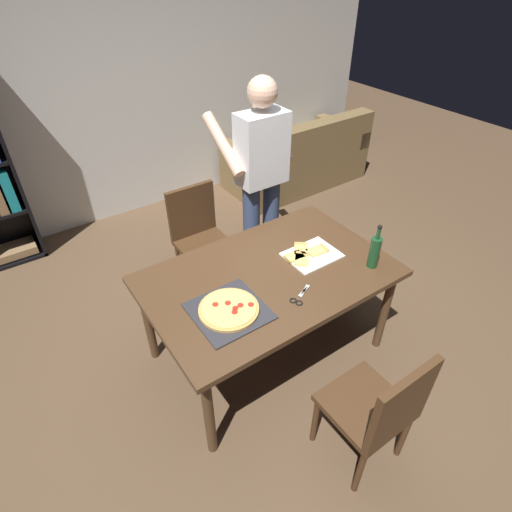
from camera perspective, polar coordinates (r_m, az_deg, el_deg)
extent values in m
plane|color=brown|center=(3.21, 1.56, -12.79)|extent=(12.00, 12.00, 0.00)
cube|color=silver|center=(4.54, -19.25, 22.01)|extent=(6.40, 0.10, 2.80)
cube|color=#4C331E|center=(2.69, 1.81, -2.79)|extent=(1.60, 1.02, 0.04)
cylinder|color=#4C331E|center=(2.49, -6.53, -21.06)|extent=(0.06, 0.06, 0.71)
cylinder|color=#4C331E|center=(3.12, 17.37, -7.30)|extent=(0.06, 0.06, 0.71)
cylinder|color=#4C331E|center=(3.00, -14.72, -8.82)|extent=(0.06, 0.06, 0.71)
cylinder|color=#4C331E|center=(3.55, 7.03, 0.58)|extent=(0.06, 0.06, 0.71)
cube|color=#472D19|center=(2.49, 14.86, -19.37)|extent=(0.42, 0.42, 0.04)
cube|color=#472D19|center=(2.24, 19.58, -18.92)|extent=(0.42, 0.04, 0.45)
cylinder|color=#472D19|center=(2.82, 13.98, -17.61)|extent=(0.04, 0.04, 0.41)
cylinder|color=#472D19|center=(2.65, 8.20, -21.58)|extent=(0.04, 0.04, 0.41)
cylinder|color=#472D19|center=(2.72, 19.79, -22.29)|extent=(0.04, 0.04, 0.41)
cylinder|color=#472D19|center=(2.55, 14.14, -26.93)|extent=(0.04, 0.04, 0.41)
cube|color=#472D19|center=(3.49, -7.11, 1.44)|extent=(0.42, 0.42, 0.04)
cube|color=#472D19|center=(3.50, -8.92, 6.19)|extent=(0.42, 0.04, 0.45)
cylinder|color=#472D19|center=(3.44, -8.01, -4.05)|extent=(0.04, 0.04, 0.41)
cylinder|color=#472D19|center=(3.57, -2.92, -1.91)|extent=(0.04, 0.04, 0.41)
cylinder|color=#472D19|center=(3.70, -10.63, -0.97)|extent=(0.04, 0.04, 0.41)
cylinder|color=#472D19|center=(3.82, -5.80, 0.92)|extent=(0.04, 0.04, 0.41)
cube|color=brown|center=(5.35, 5.36, 12.19)|extent=(1.71, 0.87, 0.40)
cube|color=brown|center=(4.96, 8.13, 15.27)|extent=(1.70, 0.22, 0.45)
cube|color=brown|center=(5.73, 11.73, 16.62)|extent=(0.17, 0.85, 0.20)
cube|color=brown|center=(4.80, -1.72, 13.22)|extent=(0.17, 0.85, 0.20)
cube|color=black|center=(4.26, -31.14, 11.62)|extent=(0.03, 0.35, 1.95)
cube|color=olive|center=(4.63, -30.40, 0.71)|extent=(0.38, 0.25, 0.07)
cube|color=teal|center=(4.34, -31.15, 8.00)|extent=(0.08, 0.22, 0.38)
cylinder|color=#38476B|center=(3.61, 2.02, 3.92)|extent=(0.14, 0.14, 0.95)
cylinder|color=#38476B|center=(3.51, -0.62, 2.90)|extent=(0.14, 0.14, 0.95)
cube|color=white|center=(3.20, 0.82, 14.62)|extent=(0.38, 0.22, 0.55)
sphere|color=#E0B293|center=(3.06, 0.89, 21.80)|extent=(0.22, 0.22, 0.22)
cylinder|color=#E0B293|center=(3.45, 2.29, 16.83)|extent=(0.09, 0.50, 0.39)
cylinder|color=#E0B293|center=(3.21, -4.57, 15.15)|extent=(0.09, 0.50, 0.39)
cube|color=#2D2D33|center=(2.42, -3.78, -7.61)|extent=(0.41, 0.41, 0.01)
cylinder|color=tan|center=(2.41, -3.79, -7.38)|extent=(0.35, 0.35, 0.02)
cylinder|color=#EACC6B|center=(2.40, -3.80, -7.17)|extent=(0.32, 0.32, 0.01)
cylinder|color=#B22819|center=(2.42, -5.66, -6.69)|extent=(0.04, 0.04, 0.00)
cylinder|color=#B22819|center=(2.41, -2.16, -6.82)|extent=(0.04, 0.04, 0.00)
cylinder|color=#B22819|center=(2.42, -3.92, -6.50)|extent=(0.04, 0.04, 0.00)
cylinder|color=#B22819|center=(2.39, -2.87, -7.23)|extent=(0.04, 0.04, 0.00)
cylinder|color=#B22819|center=(2.41, -0.70, -6.73)|extent=(0.04, 0.04, 0.00)
cylinder|color=#B22819|center=(2.37, -2.98, -7.75)|extent=(0.04, 0.04, 0.00)
cube|color=white|center=(2.85, 7.76, 0.15)|extent=(0.36, 0.28, 0.01)
cube|color=#EACC6B|center=(2.87, 8.44, 0.73)|extent=(0.15, 0.10, 0.02)
cube|color=tan|center=(2.90, 9.40, 1.10)|extent=(0.03, 0.09, 0.02)
cube|color=#EACC6B|center=(2.80, 5.52, -0.01)|extent=(0.15, 0.10, 0.02)
cube|color=tan|center=(2.83, 6.53, 0.38)|extent=(0.03, 0.09, 0.02)
cube|color=#EACC6B|center=(2.78, 6.36, -0.44)|extent=(0.16, 0.16, 0.02)
cube|color=tan|center=(2.83, 6.44, 0.33)|extent=(0.08, 0.08, 0.02)
cube|color=#EACC6B|center=(2.87, 6.23, 0.89)|extent=(0.16, 0.17, 0.02)
cube|color=tan|center=(2.91, 6.22, 1.62)|extent=(0.08, 0.08, 0.02)
cylinder|color=#194723|center=(2.78, 16.07, 0.47)|extent=(0.07, 0.07, 0.22)
cylinder|color=#194723|center=(2.70, 16.61, 3.02)|extent=(0.03, 0.03, 0.08)
cylinder|color=black|center=(2.67, 16.79, 3.86)|extent=(0.03, 0.03, 0.02)
cube|color=silver|center=(2.56, 6.68, -4.81)|extent=(0.11, 0.07, 0.01)
cube|color=silver|center=(2.56, 6.68, -4.81)|extent=(0.12, 0.05, 0.01)
torus|color=black|center=(2.49, 5.18, -6.13)|extent=(0.06, 0.06, 0.01)
torus|color=black|center=(2.48, 6.01, -6.45)|extent=(0.06, 0.06, 0.01)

